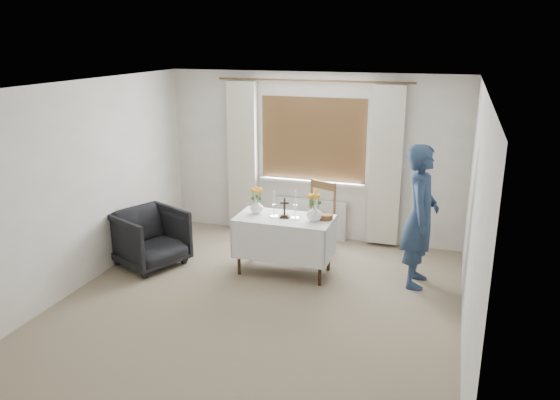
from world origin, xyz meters
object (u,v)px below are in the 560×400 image
Objects in this scene: person at (420,216)px; wooden_cross at (284,208)px; altar_table at (284,245)px; flower_vase_right at (314,213)px; flower_vase_left at (257,206)px; wooden_chair at (314,218)px; armchair at (150,238)px.

person is 1.68m from wooden_cross.
altar_table is 0.62m from flower_vase_right.
altar_table is 0.62m from flower_vase_left.
wooden_chair is at bearing 51.87° from flower_vase_left.
person is at bearing -0.60° from wooden_chair.
armchair is 1.89m from wooden_cross.
flower_vase_left is at bearing -50.47° from armchair.
wooden_cross is 0.39m from flower_vase_right.
flower_vase_right reaches higher than altar_table.
person is at bearing 8.85° from flower_vase_right.
wooden_cross is 1.47× the size of flower_vase_left.
flower_vase_right is at bearing -1.03° from altar_table.
altar_table is at bearing -8.92° from flower_vase_left.
armchair is 4.68× the size of flower_vase_left.
flower_vase_right is at bearing -53.76° from wooden_chair.
person is 1.29m from flower_vase_right.
altar_table is 4.69× the size of wooden_cross.
person reaches higher than wooden_cross.
altar_table is 1.82m from armchair.
person reaches higher than flower_vase_right.
flower_vase_left is at bearing 94.38° from person.
wooden_cross reaches higher than flower_vase_right.
flower_vase_right is at bearing -57.67° from armchair.
armchair is 2.26m from flower_vase_right.
wooden_chair reaches higher than altar_table.
wooden_cross is 0.41m from flower_vase_left.
person is (3.47, 0.51, 0.51)m from armchair.
armchair is at bearing -128.22° from wooden_chair.
wooden_chair is at bearing 64.98° from wooden_cross.
person is at bearing -57.39° from armchair.
wooden_chair is (0.19, 0.81, 0.13)m from altar_table.
wooden_chair is 3.86× the size of wooden_cross.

